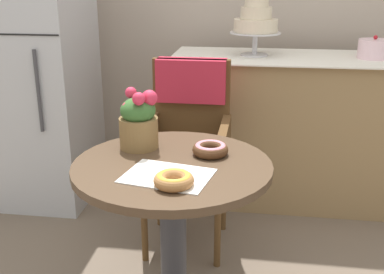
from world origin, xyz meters
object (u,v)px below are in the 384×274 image
(cafe_table, at_px, (173,216))
(donut_front, at_px, (210,149))
(tiered_cake_stand, at_px, (256,22))
(refrigerator, at_px, (32,64))
(wicker_chair, at_px, (189,123))
(donut_mid, at_px, (174,179))
(round_layer_cake, at_px, (374,49))
(flower_vase, at_px, (139,121))

(cafe_table, distance_m, donut_front, 0.29)
(donut_front, distance_m, tiered_cake_stand, 1.26)
(tiered_cake_stand, bearing_deg, refrigerator, -171.31)
(wicker_chair, distance_m, donut_mid, 0.93)
(tiered_cake_stand, xyz_separation_m, round_layer_cake, (0.68, -0.00, -0.14))
(flower_vase, relative_size, tiered_cake_stand, 0.69)
(wicker_chair, bearing_deg, cafe_table, -88.50)
(cafe_table, bearing_deg, donut_mid, -78.01)
(wicker_chair, bearing_deg, flower_vase, -102.62)
(donut_mid, xyz_separation_m, round_layer_cake, (0.90, 1.49, 0.21))
(wicker_chair, relative_size, refrigerator, 0.56)
(tiered_cake_stand, distance_m, round_layer_cake, 0.69)
(flower_vase, bearing_deg, cafe_table, -42.38)
(cafe_table, relative_size, tiered_cake_stand, 2.13)
(donut_front, xyz_separation_m, round_layer_cake, (0.81, 1.20, 0.21))
(wicker_chair, relative_size, tiered_cake_stand, 2.83)
(donut_front, xyz_separation_m, flower_vase, (-0.28, 0.04, 0.08))
(flower_vase, relative_size, round_layer_cake, 1.28)
(cafe_table, distance_m, wicker_chair, 0.74)
(round_layer_cake, bearing_deg, cafe_table, -125.83)
(tiered_cake_stand, bearing_deg, wicker_chair, -118.39)
(round_layer_cake, bearing_deg, tiered_cake_stand, 179.87)
(flower_vase, relative_size, refrigerator, 0.14)
(cafe_table, xyz_separation_m, donut_front, (0.13, 0.10, 0.24))
(flower_vase, height_order, tiered_cake_stand, tiered_cake_stand)
(wicker_chair, distance_m, tiered_cake_stand, 0.79)
(cafe_table, relative_size, donut_mid, 5.52)
(flower_vase, xyz_separation_m, refrigerator, (-0.89, 0.96, 0.02))
(cafe_table, height_order, round_layer_cake, round_layer_cake)
(donut_mid, relative_size, flower_vase, 0.56)
(wicker_chair, bearing_deg, donut_front, -76.74)
(donut_mid, bearing_deg, donut_front, 73.68)
(cafe_table, bearing_deg, flower_vase, 137.62)
(cafe_table, xyz_separation_m, donut_mid, (0.04, -0.19, 0.24))
(donut_front, relative_size, flower_vase, 0.58)
(donut_front, relative_size, tiered_cake_stand, 0.40)
(wicker_chair, xyz_separation_m, donut_front, (0.18, -0.63, 0.10))
(flower_vase, bearing_deg, donut_mid, -59.56)
(round_layer_cake, distance_m, refrigerator, 2.00)
(cafe_table, xyz_separation_m, wicker_chair, (-0.05, 0.73, 0.13))
(donut_front, relative_size, donut_mid, 1.03)
(donut_mid, bearing_deg, flower_vase, 120.44)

